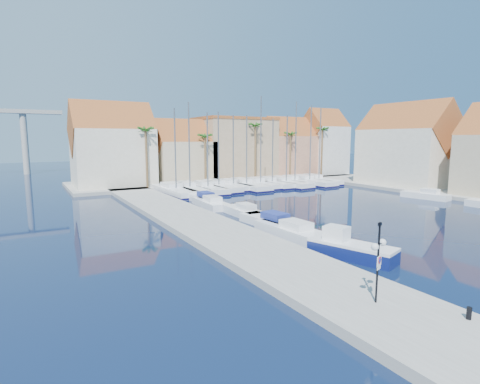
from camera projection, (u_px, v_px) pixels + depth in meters
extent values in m
plane|color=black|center=(410.00, 256.00, 25.74)|extent=(260.00, 260.00, 0.00)
cube|color=gray|center=(208.00, 228.00, 32.79)|extent=(6.00, 77.00, 0.50)
cube|color=gray|center=(221.00, 179.00, 71.77)|extent=(54.00, 16.00, 0.50)
cube|color=gray|center=(459.00, 192.00, 54.44)|extent=(12.00, 60.00, 0.50)
cylinder|color=black|center=(378.00, 263.00, 17.08)|extent=(0.10, 0.10, 3.81)
cylinder|color=black|center=(377.00, 246.00, 16.78)|extent=(0.46, 0.20, 0.05)
cylinder|color=black|center=(381.00, 244.00, 17.14)|extent=(0.46, 0.20, 0.05)
sphere|color=white|center=(375.00, 247.00, 16.60)|extent=(0.34, 0.34, 0.34)
sphere|color=white|center=(383.00, 242.00, 17.32)|extent=(0.34, 0.34, 0.34)
cube|color=black|center=(380.00, 224.00, 16.83)|extent=(0.24, 0.18, 0.15)
cube|color=white|center=(379.00, 261.00, 17.03)|extent=(0.46, 0.19, 0.48)
cylinder|color=red|center=(380.00, 260.00, 17.01)|extent=(0.31, 0.12, 0.32)
cylinder|color=#1933A5|center=(380.00, 260.00, 17.00)|extent=(0.22, 0.09, 0.23)
cube|color=white|center=(379.00, 268.00, 17.08)|extent=(0.37, 0.15, 0.13)
cylinder|color=black|center=(469.00, 313.00, 15.69)|extent=(0.21, 0.21, 0.53)
cube|color=#0E1853|center=(351.00, 252.00, 25.27)|extent=(3.63, 6.13, 0.87)
cube|color=white|center=(352.00, 244.00, 25.19)|extent=(3.63, 6.13, 0.19)
cube|color=white|center=(336.00, 234.00, 25.89)|extent=(1.67, 1.86, 1.07)
cube|color=white|center=(290.00, 231.00, 31.08)|extent=(2.54, 7.31, 0.80)
cube|color=white|center=(296.00, 225.00, 30.37)|extent=(1.70, 2.58, 0.60)
cube|color=white|center=(270.00, 222.00, 34.51)|extent=(2.75, 7.03, 0.80)
cube|color=navy|center=(275.00, 216.00, 33.86)|extent=(1.73, 2.52, 0.60)
cube|color=white|center=(243.00, 212.00, 39.08)|extent=(2.05, 6.01, 0.80)
cube|color=white|center=(246.00, 207.00, 38.46)|extent=(1.39, 2.12, 0.60)
cube|color=white|center=(210.00, 204.00, 44.21)|extent=(2.54, 6.89, 0.80)
cube|color=white|center=(212.00, 199.00, 43.51)|extent=(1.65, 2.45, 0.60)
cube|color=white|center=(203.00, 199.00, 47.55)|extent=(2.18, 6.53, 0.80)
cube|color=navy|center=(206.00, 194.00, 46.89)|extent=(1.49, 2.30, 0.60)
cube|color=white|center=(425.00, 196.00, 50.41)|extent=(2.95, 6.27, 0.80)
cube|color=white|center=(430.00, 191.00, 49.86)|extent=(1.70, 2.31, 0.60)
cube|color=white|center=(175.00, 191.00, 54.14)|extent=(3.45, 12.06, 1.00)
cube|color=#0D0C3D|center=(175.00, 193.00, 54.19)|extent=(3.51, 12.12, 0.28)
cube|color=white|center=(171.00, 185.00, 55.04)|extent=(2.28, 3.65, 0.60)
cylinder|color=slate|center=(175.00, 149.00, 52.77)|extent=(0.20, 0.20, 11.24)
cube|color=white|center=(189.00, 190.00, 55.74)|extent=(3.23, 11.01, 1.00)
cube|color=#0D0C3D|center=(189.00, 192.00, 55.79)|extent=(3.29, 11.07, 0.28)
cube|color=white|center=(186.00, 183.00, 56.58)|extent=(2.10, 3.34, 0.60)
cylinder|color=slate|center=(189.00, 145.00, 54.33)|extent=(0.20, 0.20, 12.22)
cube|color=white|center=(207.00, 189.00, 56.47)|extent=(3.31, 11.12, 1.00)
cube|color=#0D0C3D|center=(207.00, 191.00, 56.51)|extent=(3.37, 11.18, 0.28)
cube|color=white|center=(204.00, 183.00, 57.32)|extent=(2.14, 3.38, 0.60)
cylinder|color=slate|center=(208.00, 150.00, 55.15)|extent=(0.20, 0.20, 10.80)
cube|color=white|center=(217.00, 187.00, 58.20)|extent=(3.33, 11.09, 1.00)
cube|color=#0D0C3D|center=(217.00, 189.00, 58.24)|extent=(3.40, 11.15, 0.28)
cube|color=white|center=(214.00, 182.00, 59.00)|extent=(2.14, 3.38, 0.60)
cylinder|color=slate|center=(219.00, 149.00, 56.89)|extent=(0.20, 0.20, 11.03)
cube|color=white|center=(232.00, 186.00, 59.58)|extent=(3.12, 9.24, 1.00)
cube|color=#0D0C3D|center=(232.00, 188.00, 59.62)|extent=(3.18, 9.30, 0.28)
cube|color=white|center=(229.00, 181.00, 60.20)|extent=(1.87, 2.85, 0.60)
cylinder|color=slate|center=(233.00, 150.00, 58.38)|extent=(0.20, 0.20, 10.66)
cube|color=white|center=(245.00, 186.00, 60.31)|extent=(3.10, 11.90, 1.00)
cube|color=#0D0C3D|center=(245.00, 188.00, 60.36)|extent=(3.16, 11.96, 0.28)
cube|color=white|center=(241.00, 180.00, 61.22)|extent=(2.17, 3.57, 0.60)
cylinder|color=slate|center=(247.00, 149.00, 58.98)|extent=(0.20, 0.20, 10.65)
cube|color=white|center=(259.00, 185.00, 61.72)|extent=(2.77, 9.76, 1.00)
cube|color=#0D0C3D|center=(259.00, 187.00, 61.77)|extent=(2.83, 9.83, 0.28)
cube|color=white|center=(256.00, 179.00, 62.45)|extent=(1.84, 2.96, 0.60)
cylinder|color=slate|center=(261.00, 140.00, 60.26)|extent=(0.20, 0.20, 13.72)
cube|color=white|center=(270.00, 184.00, 62.60)|extent=(3.29, 10.37, 1.00)
cube|color=#0D0C3D|center=(270.00, 186.00, 62.64)|extent=(3.36, 10.43, 0.28)
cube|color=white|center=(267.00, 179.00, 63.33)|extent=(2.05, 3.18, 0.60)
cylinder|color=slate|center=(273.00, 150.00, 61.38)|extent=(0.20, 0.20, 10.22)
cube|color=white|center=(284.00, 183.00, 63.45)|extent=(3.89, 11.92, 1.00)
cube|color=#0D0C3D|center=(284.00, 185.00, 63.50)|extent=(3.96, 11.98, 0.28)
cube|color=white|center=(279.00, 178.00, 64.30)|extent=(2.38, 3.66, 0.60)
cylinder|color=slate|center=(287.00, 149.00, 62.14)|extent=(0.20, 0.20, 10.78)
cube|color=white|center=(293.00, 182.00, 65.31)|extent=(2.46, 9.06, 1.00)
cube|color=#0D0C3D|center=(293.00, 184.00, 65.35)|extent=(2.52, 9.12, 0.28)
cube|color=white|center=(290.00, 177.00, 65.97)|extent=(1.68, 2.73, 0.60)
cylinder|color=slate|center=(296.00, 141.00, 63.91)|extent=(0.20, 0.20, 13.21)
cube|color=white|center=(307.00, 182.00, 65.73)|extent=(3.54, 12.09, 1.00)
cube|color=#0D0C3D|center=(307.00, 184.00, 65.78)|extent=(3.60, 12.16, 0.28)
cube|color=white|center=(303.00, 177.00, 66.63)|extent=(2.31, 3.67, 0.60)
cylinder|color=slate|center=(311.00, 143.00, 64.27)|extent=(0.20, 0.20, 12.63)
cube|color=white|center=(317.00, 181.00, 67.41)|extent=(2.83, 10.65, 1.00)
cube|color=#0D0C3D|center=(317.00, 182.00, 67.45)|extent=(2.89, 10.72, 0.28)
cube|color=white|center=(313.00, 176.00, 68.20)|extent=(1.96, 3.20, 0.60)
cylinder|color=slate|center=(320.00, 144.00, 66.01)|extent=(0.20, 0.20, 12.29)
cube|color=beige|center=(113.00, 158.00, 60.31)|extent=(12.00, 9.00, 9.00)
cube|color=brown|center=(112.00, 129.00, 59.67)|extent=(12.30, 9.00, 9.00)
cube|color=tan|center=(183.00, 161.00, 66.41)|extent=(10.00, 8.00, 7.00)
cube|color=brown|center=(183.00, 142.00, 65.92)|extent=(10.30, 8.00, 8.00)
cube|color=tan|center=(234.00, 149.00, 72.45)|extent=(14.00, 10.00, 11.00)
cube|color=brown|center=(234.00, 119.00, 71.63)|extent=(14.20, 10.20, 0.50)
cube|color=#B5725C|center=(287.00, 156.00, 77.76)|extent=(10.00, 8.00, 8.00)
cube|color=brown|center=(287.00, 136.00, 77.19)|extent=(10.30, 8.00, 8.00)
cube|color=silver|center=(323.00, 150.00, 81.23)|extent=(8.00, 8.00, 10.00)
cube|color=brown|center=(324.00, 127.00, 80.52)|extent=(8.30, 8.00, 8.00)
cube|color=beige|center=(406.00, 157.00, 61.47)|extent=(9.00, 14.00, 9.00)
cube|color=brown|center=(408.00, 129.00, 60.83)|extent=(9.00, 14.30, 9.00)
cylinder|color=brown|center=(147.00, 158.00, 58.02)|extent=(0.36, 0.36, 9.00)
sphere|color=#235618|center=(146.00, 130.00, 57.40)|extent=(2.60, 2.60, 2.60)
cylinder|color=brown|center=(205.00, 160.00, 63.05)|extent=(0.36, 0.36, 8.00)
sphere|color=#235618|center=(205.00, 137.00, 62.51)|extent=(2.60, 2.60, 2.60)
cylinder|color=brown|center=(255.00, 153.00, 67.88)|extent=(0.36, 0.36, 10.00)
sphere|color=#235618|center=(255.00, 126.00, 67.19)|extent=(2.60, 2.60, 2.60)
cylinder|color=brown|center=(290.00, 156.00, 71.95)|extent=(0.36, 0.36, 8.50)
sphere|color=#235618|center=(291.00, 134.00, 71.37)|extent=(2.60, 2.60, 2.60)
cylinder|color=brown|center=(322.00, 152.00, 75.86)|extent=(0.36, 0.36, 9.50)
sphere|color=#235618|center=(323.00, 129.00, 75.20)|extent=(2.60, 2.60, 2.60)
cylinder|color=#9E9E99|center=(25.00, 143.00, 84.04)|extent=(1.40, 1.40, 14.00)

